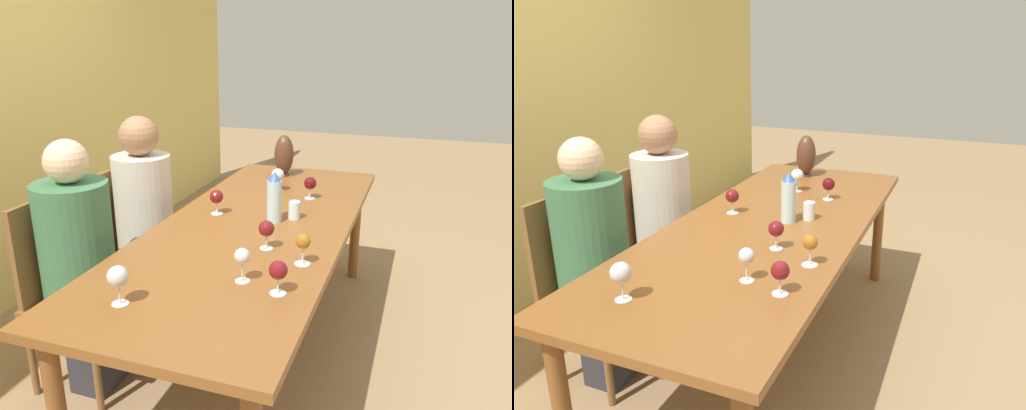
{
  "view_description": "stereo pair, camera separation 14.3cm",
  "coord_description": "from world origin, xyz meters",
  "views": [
    {
      "loc": [
        -2.31,
        -0.8,
        1.7
      ],
      "look_at": [
        0.01,
        0.0,
        0.88
      ],
      "focal_mm": 35.0,
      "sensor_mm": 36.0,
      "label": 1
    },
    {
      "loc": [
        -2.26,
        -0.94,
        1.7
      ],
      "look_at": [
        0.01,
        0.0,
        0.88
      ],
      "focal_mm": 35.0,
      "sensor_mm": 36.0,
      "label": 2
    }
  ],
  "objects": [
    {
      "name": "wine_glass_3",
      "position": [
        0.61,
        0.06,
        0.88
      ],
      "size": [
        0.08,
        0.08,
        0.15
      ],
      "color": "silver",
      "rests_on": "dining_table"
    },
    {
      "name": "wine_glass_4",
      "position": [
        -0.95,
        0.19,
        0.89
      ],
      "size": [
        0.08,
        0.08,
        0.15
      ],
      "color": "silver",
      "rests_on": "dining_table"
    },
    {
      "name": "water_bottle",
      "position": [
        0.07,
        -0.08,
        0.91
      ],
      "size": [
        0.08,
        0.08,
        0.27
      ],
      "color": "#ADCCD6",
      "rests_on": "dining_table"
    },
    {
      "name": "ground_plane",
      "position": [
        0.0,
        0.0,
        0.0
      ],
      "size": [
        14.0,
        14.0,
        0.0
      ],
      "primitive_type": "plane",
      "color": "#937551"
    },
    {
      "name": "wine_glass_1",
      "position": [
        -0.68,
        -0.33,
        0.87
      ],
      "size": [
        0.07,
        0.07,
        0.14
      ],
      "color": "silver",
      "rests_on": "dining_table"
    },
    {
      "name": "wine_glass_5",
      "position": [
        0.08,
        0.25,
        0.88
      ],
      "size": [
        0.08,
        0.08,
        0.14
      ],
      "color": "silver",
      "rests_on": "dining_table"
    },
    {
      "name": "person_near",
      "position": [
        -0.51,
        0.72,
        0.68
      ],
      "size": [
        0.35,
        0.35,
        1.28
      ],
      "color": "#2D2D38",
      "rests_on": "ground_plane"
    },
    {
      "name": "chair_far",
      "position": [
        0.1,
        0.81,
        0.52
      ],
      "size": [
        0.44,
        0.44,
        0.97
      ],
      "color": "brown",
      "rests_on": "ground_plane"
    },
    {
      "name": "dining_table",
      "position": [
        0.0,
        0.0,
        0.71
      ],
      "size": [
        2.47,
        0.96,
        0.78
      ],
      "color": "brown",
      "rests_on": "ground_plane"
    },
    {
      "name": "vase",
      "position": [
        0.98,
        0.13,
        0.93
      ],
      "size": [
        0.13,
        0.13,
        0.29
      ],
      "color": "#4C2D1E",
      "rests_on": "dining_table"
    },
    {
      "name": "chair_near",
      "position": [
        -0.51,
        0.81,
        0.52
      ],
      "size": [
        0.44,
        0.44,
        0.97
      ],
      "color": "brown",
      "rests_on": "ground_plane"
    },
    {
      "name": "water_tumbler",
      "position": [
        0.14,
        -0.17,
        0.83
      ],
      "size": [
        0.07,
        0.07,
        0.1
      ],
      "color": "silver",
      "rests_on": "dining_table"
    },
    {
      "name": "person_far",
      "position": [
        0.1,
        0.72,
        0.7
      ],
      "size": [
        0.34,
        0.34,
        1.29
      ],
      "color": "#2D2D38",
      "rests_on": "ground_plane"
    },
    {
      "name": "wine_glass_0",
      "position": [
        -0.4,
        -0.35,
        0.88
      ],
      "size": [
        0.07,
        0.07,
        0.14
      ],
      "color": "silver",
      "rests_on": "dining_table"
    },
    {
      "name": "wine_glass_2",
      "position": [
        -0.29,
        -0.15,
        0.88
      ],
      "size": [
        0.07,
        0.07,
        0.14
      ],
      "color": "silver",
      "rests_on": "dining_table"
    },
    {
      "name": "wine_glass_6",
      "position": [
        0.52,
        -0.17,
        0.87
      ],
      "size": [
        0.08,
        0.08,
        0.13
      ],
      "color": "silver",
      "rests_on": "dining_table"
    },
    {
      "name": "wine_glass_7",
      "position": [
        -0.63,
        -0.17,
        0.88
      ],
      "size": [
        0.07,
        0.07,
        0.14
      ],
      "color": "silver",
      "rests_on": "dining_table"
    }
  ]
}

